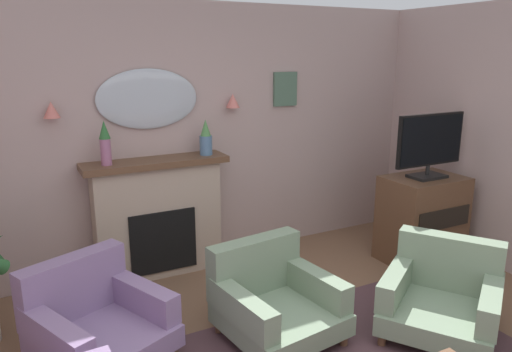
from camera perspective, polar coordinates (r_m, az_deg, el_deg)
wall_back at (r=4.93m, az=-7.61°, el=4.66°), size 6.25×0.10×2.62m
fireplace at (r=4.78m, az=-11.45°, el=-4.97°), size 1.36×0.36×1.16m
mantel_vase_centre at (r=4.45m, az=-17.43°, el=3.82°), size 0.10×0.10×0.40m
mantel_vase_left at (r=4.72m, az=-5.96°, el=4.38°), size 0.12×0.12×0.35m
wall_mirror at (r=4.67m, az=-12.66°, el=8.88°), size 0.96×0.06×0.56m
wall_sconce_left at (r=4.48m, az=-23.06°, el=7.22°), size 0.14×0.14×0.14m
wall_sconce_right at (r=4.92m, az=-2.76°, el=8.89°), size 0.14×0.14×0.14m
framed_picture at (r=5.26m, az=3.48°, el=10.23°), size 0.28×0.03×0.36m
armchair_in_corner at (r=3.81m, az=1.99°, el=-14.25°), size 0.90×0.91×0.71m
armchair_near_fireplace at (r=4.12m, az=21.19°, el=-12.97°), size 1.12×1.12×0.71m
armchair_beside_couch at (r=3.73m, az=-18.54°, el=-15.75°), size 1.06×1.07×0.71m
tv_cabinet at (r=5.32m, az=19.01°, el=-4.82°), size 0.80×0.57×0.90m
tv_flatscreen at (r=5.11m, az=19.91°, el=3.57°), size 0.84×0.24×0.65m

